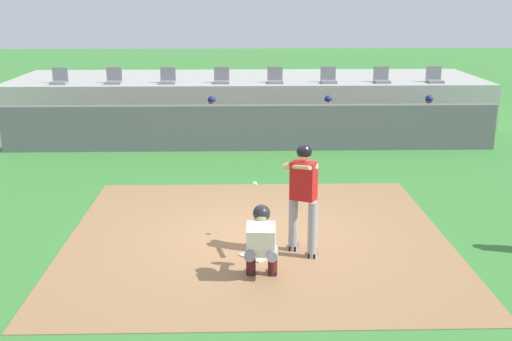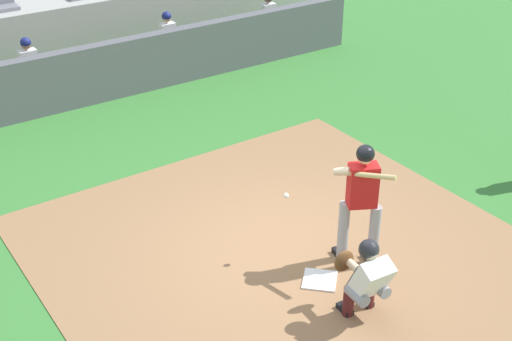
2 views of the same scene
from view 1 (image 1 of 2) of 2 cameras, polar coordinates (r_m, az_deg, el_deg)
ground_plane at (r=11.13m, az=0.10°, el=-5.92°), size 80.00×80.00×0.00m
dirt_infield at (r=11.13m, az=0.10°, el=-5.89°), size 6.40×6.40×0.01m
home_plate at (r=10.38m, az=0.22°, el=-7.39°), size 0.62×0.62×0.02m
batter_at_plate at (r=10.14m, az=4.13°, el=-1.89°), size 0.56×0.90×1.80m
catcher_crouched at (r=9.40m, az=0.44°, el=-6.00°), size 0.51×1.93×1.13m
dugout_wall at (r=17.22m, az=-0.51°, el=3.77°), size 13.00×0.30×1.20m
dugout_bench at (r=18.28m, az=-0.57°, el=3.24°), size 11.80×0.44×0.45m
dugout_player_0 at (r=18.05m, az=-3.88°, el=4.50°), size 0.49×0.70×1.30m
dugout_player_1 at (r=18.20m, az=6.35°, el=4.54°), size 0.49×0.70×1.30m
dugout_player_2 at (r=18.80m, az=14.92°, el=4.45°), size 0.49×0.70×1.30m
stands_platform at (r=21.54m, az=-0.73°, el=6.35°), size 15.00×4.40×1.40m
stadium_seat_0 at (r=20.63m, az=-16.82°, el=7.66°), size 0.46×0.46×0.48m
stadium_seat_1 at (r=20.27m, az=-12.34°, el=7.83°), size 0.46×0.46×0.48m
stadium_seat_2 at (r=20.03m, az=-7.73°, el=7.95°), size 0.46×0.46×0.48m
stadium_seat_3 at (r=19.92m, az=-3.03°, el=8.03°), size 0.46×0.46×0.48m
stadium_seat_4 at (r=19.94m, az=1.69°, el=8.05°), size 0.46×0.46×0.48m
stadium_seat_5 at (r=20.10m, az=6.36°, el=8.02°), size 0.46×0.46×0.48m
stadium_seat_6 at (r=20.38m, az=10.94°, el=7.94°), size 0.46×0.46×0.48m
stadium_seat_7 at (r=20.79m, az=15.35°, el=7.82°), size 0.46×0.46×0.48m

